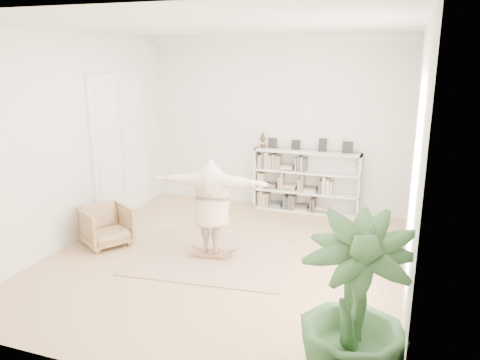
{
  "coord_description": "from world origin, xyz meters",
  "views": [
    {
      "loc": [
        2.58,
        -6.48,
        3.18
      ],
      "look_at": [
        0.14,
        0.4,
        1.24
      ],
      "focal_mm": 35.0,
      "sensor_mm": 36.0,
      "label": 1
    }
  ],
  "objects_px": {
    "armchair": "(106,226)",
    "bookshelf": "(306,182)",
    "houseplant": "(354,311)",
    "rocker_board": "(212,253)",
    "person": "(212,204)"
  },
  "relations": [
    {
      "from": "houseplant",
      "to": "person",
      "type": "bearing_deg",
      "value": 134.5
    },
    {
      "from": "person",
      "to": "houseplant",
      "type": "distance_m",
      "value": 3.55
    },
    {
      "from": "bookshelf",
      "to": "person",
      "type": "xyz_separation_m",
      "value": [
        -0.95,
        -2.79,
        0.27
      ]
    },
    {
      "from": "armchair",
      "to": "rocker_board",
      "type": "bearing_deg",
      "value": -53.96
    },
    {
      "from": "bookshelf",
      "to": "person",
      "type": "relative_size",
      "value": 1.15
    },
    {
      "from": "rocker_board",
      "to": "armchair",
      "type": "bearing_deg",
      "value": 177.98
    },
    {
      "from": "houseplant",
      "to": "rocker_board",
      "type": "bearing_deg",
      "value": 134.5
    },
    {
      "from": "person",
      "to": "houseplant",
      "type": "xyz_separation_m",
      "value": [
        2.49,
        -2.53,
        0.0
      ]
    },
    {
      "from": "armchair",
      "to": "houseplant",
      "type": "bearing_deg",
      "value": -86.37
    },
    {
      "from": "armchair",
      "to": "bookshelf",
      "type": "bearing_deg",
      "value": -12.4
    },
    {
      "from": "rocker_board",
      "to": "houseplant",
      "type": "bearing_deg",
      "value": -51.43
    },
    {
      "from": "rocker_board",
      "to": "person",
      "type": "height_order",
      "value": "person"
    },
    {
      "from": "rocker_board",
      "to": "person",
      "type": "bearing_deg",
      "value": -95.93
    },
    {
      "from": "person",
      "to": "bookshelf",
      "type": "bearing_deg",
      "value": -114.66
    },
    {
      "from": "armchair",
      "to": "rocker_board",
      "type": "distance_m",
      "value": 1.95
    }
  ]
}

